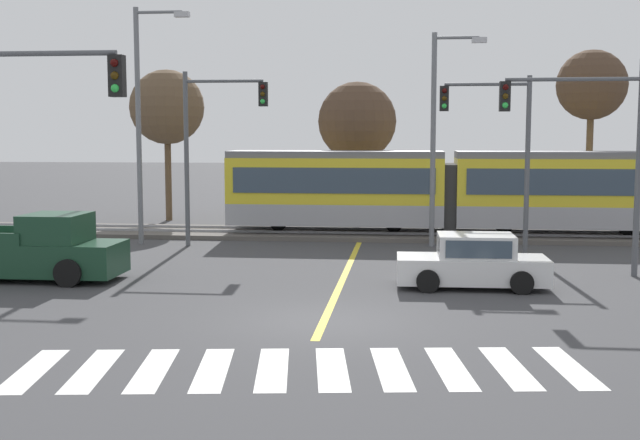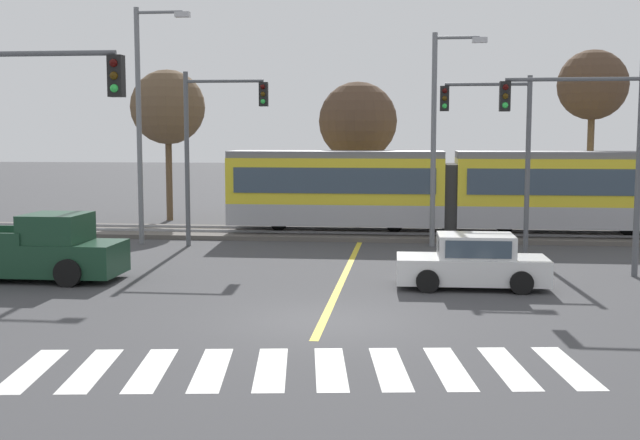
{
  "view_description": "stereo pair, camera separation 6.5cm",
  "coord_description": "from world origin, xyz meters",
  "px_view_note": "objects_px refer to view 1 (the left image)",
  "views": [
    {
      "loc": [
        1.9,
        -18.12,
        4.32
      ],
      "look_at": [
        -0.86,
        7.02,
        1.6
      ],
      "focal_mm": 45.0,
      "sensor_mm": 36.0,
      "label": 1
    },
    {
      "loc": [
        1.96,
        -18.11,
        4.32
      ],
      "look_at": [
        -0.86,
        7.02,
        1.6
      ],
      "focal_mm": 45.0,
      "sensor_mm": 36.0,
      "label": 2
    }
  ],
  "objects_px": {
    "traffic_light_far_left": "(212,133)",
    "traffic_light_far_right": "(499,136)",
    "light_rail_tram": "(449,189)",
    "street_lamp_west": "(143,112)",
    "bare_tree_far_west": "(167,108)",
    "sedan_crossing": "(472,263)",
    "traffic_light_near_left": "(19,136)",
    "bare_tree_west": "(357,122)",
    "traffic_light_mid_right": "(592,136)",
    "pickup_truck": "(35,252)",
    "bare_tree_east": "(592,86)",
    "street_lamp_centre": "(438,126)"
  },
  "relations": [
    {
      "from": "light_rail_tram",
      "to": "street_lamp_west",
      "type": "relative_size",
      "value": 2.02
    },
    {
      "from": "traffic_light_far_right",
      "to": "street_lamp_centre",
      "type": "bearing_deg",
      "value": 144.42
    },
    {
      "from": "traffic_light_mid_right",
      "to": "traffic_light_near_left",
      "type": "bearing_deg",
      "value": -150.51
    },
    {
      "from": "street_lamp_centre",
      "to": "traffic_light_near_left",
      "type": "bearing_deg",
      "value": -124.79
    },
    {
      "from": "light_rail_tram",
      "to": "traffic_light_near_left",
      "type": "xyz_separation_m",
      "value": [
        -10.31,
        -16.71,
        2.22
      ]
    },
    {
      "from": "bare_tree_far_west",
      "to": "bare_tree_east",
      "type": "relative_size",
      "value": 0.9
    },
    {
      "from": "street_lamp_west",
      "to": "bare_tree_west",
      "type": "bearing_deg",
      "value": 43.88
    },
    {
      "from": "sedan_crossing",
      "to": "traffic_light_near_left",
      "type": "distance_m",
      "value": 12.38
    },
    {
      "from": "light_rail_tram",
      "to": "bare_tree_east",
      "type": "distance_m",
      "value": 10.08
    },
    {
      "from": "sedan_crossing",
      "to": "bare_tree_west",
      "type": "height_order",
      "value": "bare_tree_west"
    },
    {
      "from": "traffic_light_mid_right",
      "to": "traffic_light_near_left",
      "type": "relative_size",
      "value": 1.02
    },
    {
      "from": "pickup_truck",
      "to": "traffic_light_near_left",
      "type": "relative_size",
      "value": 0.84
    },
    {
      "from": "traffic_light_far_right",
      "to": "bare_tree_far_west",
      "type": "xyz_separation_m",
      "value": [
        -15.15,
        9.45,
        1.39
      ]
    },
    {
      "from": "traffic_light_mid_right",
      "to": "bare_tree_east",
      "type": "height_order",
      "value": "bare_tree_east"
    },
    {
      "from": "pickup_truck",
      "to": "street_lamp_west",
      "type": "bearing_deg",
      "value": 84.59
    },
    {
      "from": "sedan_crossing",
      "to": "traffic_light_far_left",
      "type": "bearing_deg",
      "value": 141.5
    },
    {
      "from": "light_rail_tram",
      "to": "street_lamp_west",
      "type": "bearing_deg",
      "value": -164.25
    },
    {
      "from": "traffic_light_mid_right",
      "to": "traffic_light_far_left",
      "type": "bearing_deg",
      "value": 158.76
    },
    {
      "from": "pickup_truck",
      "to": "bare_tree_east",
      "type": "xyz_separation_m",
      "value": [
        19.59,
        17.06,
        5.73
      ]
    },
    {
      "from": "traffic_light_near_left",
      "to": "bare_tree_far_west",
      "type": "xyz_separation_m",
      "value": [
        -3.31,
        21.94,
        1.35
      ]
    },
    {
      "from": "street_lamp_centre",
      "to": "bare_tree_west",
      "type": "bearing_deg",
      "value": 117.19
    },
    {
      "from": "sedan_crossing",
      "to": "bare_tree_west",
      "type": "relative_size",
      "value": 0.63
    },
    {
      "from": "traffic_light_far_right",
      "to": "street_lamp_centre",
      "type": "height_order",
      "value": "street_lamp_centre"
    },
    {
      "from": "traffic_light_far_right",
      "to": "bare_tree_east",
      "type": "height_order",
      "value": "bare_tree_east"
    },
    {
      "from": "street_lamp_west",
      "to": "traffic_light_mid_right",
      "type": "bearing_deg",
      "value": -18.8
    },
    {
      "from": "traffic_light_mid_right",
      "to": "sedan_crossing",
      "type": "bearing_deg",
      "value": -147.45
    },
    {
      "from": "bare_tree_west",
      "to": "bare_tree_east",
      "type": "bearing_deg",
      "value": 8.51
    },
    {
      "from": "street_lamp_west",
      "to": "sedan_crossing",
      "type": "bearing_deg",
      "value": -32.55
    },
    {
      "from": "street_lamp_centre",
      "to": "bare_tree_far_west",
      "type": "xyz_separation_m",
      "value": [
        -13.04,
        7.94,
        1.0
      ]
    },
    {
      "from": "sedan_crossing",
      "to": "traffic_light_mid_right",
      "type": "xyz_separation_m",
      "value": [
        3.68,
        2.35,
        3.57
      ]
    },
    {
      "from": "bare_tree_far_west",
      "to": "traffic_light_far_right",
      "type": "bearing_deg",
      "value": -31.97
    },
    {
      "from": "sedan_crossing",
      "to": "traffic_light_far_left",
      "type": "distance_m",
      "value": 12.41
    },
    {
      "from": "traffic_light_near_left",
      "to": "bare_tree_west",
      "type": "height_order",
      "value": "bare_tree_west"
    },
    {
      "from": "traffic_light_far_left",
      "to": "traffic_light_far_right",
      "type": "bearing_deg",
      "value": -2.84
    },
    {
      "from": "traffic_light_far_right",
      "to": "bare_tree_east",
      "type": "relative_size",
      "value": 0.77
    },
    {
      "from": "traffic_light_far_right",
      "to": "bare_tree_far_west",
      "type": "distance_m",
      "value": 17.91
    },
    {
      "from": "traffic_light_near_left",
      "to": "bare_tree_west",
      "type": "relative_size",
      "value": 0.95
    },
    {
      "from": "bare_tree_west",
      "to": "bare_tree_east",
      "type": "distance_m",
      "value": 11.26
    },
    {
      "from": "street_lamp_west",
      "to": "traffic_light_near_left",
      "type": "bearing_deg",
      "value": -82.97
    },
    {
      "from": "traffic_light_mid_right",
      "to": "street_lamp_west",
      "type": "relative_size",
      "value": 0.72
    },
    {
      "from": "traffic_light_near_left",
      "to": "street_lamp_centre",
      "type": "relative_size",
      "value": 0.79
    },
    {
      "from": "light_rail_tram",
      "to": "traffic_light_far_right",
      "type": "bearing_deg",
      "value": -70.24
    },
    {
      "from": "sedan_crossing",
      "to": "bare_tree_west",
      "type": "distance_m",
      "value": 16.37
    },
    {
      "from": "bare_tree_west",
      "to": "traffic_light_far_right",
      "type": "bearing_deg",
      "value": -56.07
    },
    {
      "from": "bare_tree_far_west",
      "to": "light_rail_tram",
      "type": "bearing_deg",
      "value": -20.97
    },
    {
      "from": "street_lamp_west",
      "to": "light_rail_tram",
      "type": "bearing_deg",
      "value": 15.75
    },
    {
      "from": "pickup_truck",
      "to": "bare_tree_east",
      "type": "height_order",
      "value": "bare_tree_east"
    },
    {
      "from": "pickup_truck",
      "to": "traffic_light_near_left",
      "type": "height_order",
      "value": "traffic_light_near_left"
    },
    {
      "from": "street_lamp_west",
      "to": "traffic_light_far_left",
      "type": "bearing_deg",
      "value": -6.69
    },
    {
      "from": "traffic_light_mid_right",
      "to": "traffic_light_far_right",
      "type": "distance_m",
      "value": 5.05
    }
  ]
}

